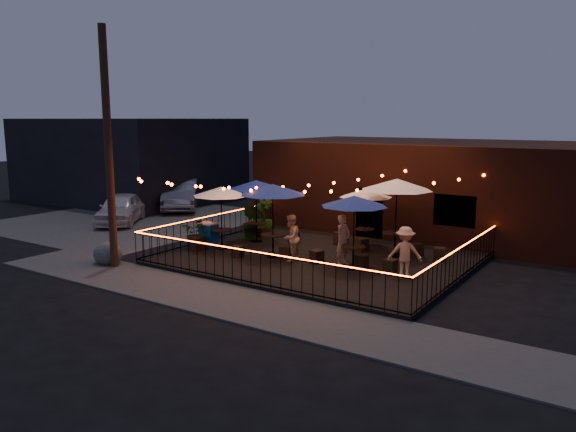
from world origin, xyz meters
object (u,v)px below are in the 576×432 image
Objects in this scene: cafe_table_2 at (273,190)px; cafe_table_4 at (354,202)px; cafe_table_0 at (221,192)px; cooler at (208,234)px; boulder at (108,254)px; cafe_table_1 at (256,186)px; cafe_table_5 at (397,186)px; utility_pole at (108,150)px; cafe_table_3 at (366,194)px.

cafe_table_2 is 1.09× the size of cafe_table_4.
cafe_table_4 reaches higher than cafe_table_0.
cafe_table_4 is 2.89× the size of cooler.
boulder is (-4.48, -3.62, -2.15)m from cafe_table_2.
cafe_table_0 is at bearing -102.49° from cafe_table_1.
cooler is at bearing 178.08° from cafe_table_0.
cafe_table_4 reaches higher than boulder.
cafe_table_5 reaches higher than cafe_table_1.
utility_pole is 8.74× the size of cooler.
utility_pole is 4.42m from cafe_table_0.
cafe_table_4 is (5.48, 0.15, 0.06)m from cafe_table_0.
cafe_table_2 reaches higher than cafe_table_4.
utility_pole is 2.92× the size of cafe_table_1.
cafe_table_3 is 1.83m from cafe_table_5.
cafe_table_1 is 2.61m from cafe_table_2.
cafe_table_0 is at bearing 66.89° from utility_pole.
cafe_table_4 is at bearing -16.73° from cafe_table_1.
cafe_table_0 is at bearing -156.90° from cafe_table_5.
boulder is at bearing -153.61° from cafe_table_4.
cafe_table_5 is (5.94, 2.53, 0.39)m from cafe_table_0.
cafe_table_2 is at bearing -40.21° from cafe_table_1.
cafe_table_3 is 2.55× the size of cooler.
cafe_table_3 is at bearing 22.26° from cafe_table_1.
cafe_table_1 reaches higher than cooler.
utility_pole is 3.65m from boulder.
cooler is 0.93× the size of boulder.
cafe_table_3 is (3.99, 1.63, -0.22)m from cafe_table_1.
cafe_table_5 reaches higher than cafe_table_2.
cooler reaches higher than boulder.
cafe_table_0 is at bearing -178.40° from cafe_table_4.
cafe_table_0 is 1.83m from cooler.
cafe_table_4 is at bearing 2.72° from cafe_table_2.
cooler is (-6.64, -2.51, -2.08)m from cafe_table_5.
cafe_table_4 is at bearing -70.44° from cafe_table_3.
cafe_table_0 reaches higher than boulder.
cafe_table_0 is 2.98× the size of cooler.
boulder is (-6.47, -6.94, -1.81)m from cafe_table_3.
cafe_table_5 is at bearing 37.38° from boulder.
cooler is (-1.07, -1.67, -1.79)m from cafe_table_1.
cafe_table_2 reaches higher than cafe_table_3.
cafe_table_3 is at bearing 109.56° from cafe_table_4.
boulder is at bearing 165.42° from utility_pole.
utility_pole reaches higher than cafe_table_4.
cafe_table_3 is at bearing 49.88° from utility_pole.
cafe_table_4 is at bearing -100.73° from cafe_table_5.
cafe_table_1 is 4.31m from cafe_table_3.
cafe_table_0 is 1.00× the size of cafe_table_1.
cafe_table_1 reaches higher than cafe_table_4.
boulder is (-1.41, -3.64, -0.23)m from cooler.
utility_pole reaches higher than cafe_table_1.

